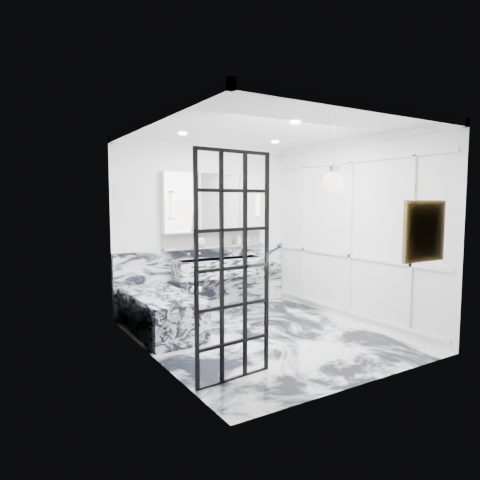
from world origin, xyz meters
TOP-DOWN VIEW (x-y plane):
  - floor at (0.00, 0.00)m, footprint 3.60×3.60m
  - ceiling at (0.00, 0.00)m, footprint 3.60×3.60m
  - wall_back at (0.00, 1.80)m, footprint 3.60×0.00m
  - wall_front at (0.00, -1.80)m, footprint 3.60×0.00m
  - wall_left at (-1.60, 0.00)m, footprint 0.00×3.60m
  - wall_right at (1.60, 0.00)m, footprint 0.00×3.60m
  - marble_clad_back at (0.00, 1.78)m, footprint 3.18×0.05m
  - marble_clad_left at (-1.59, 0.00)m, footprint 0.02×3.56m
  - panel_molding at (1.58, 0.00)m, footprint 0.03×3.40m
  - soap_bottle_a at (0.74, 1.71)m, footprint 0.09×0.09m
  - soap_bottle_b at (0.61, 1.71)m, footprint 0.08×0.08m
  - soap_bottle_c at (0.76, 1.71)m, footprint 0.15×0.15m
  - face_pot at (-0.12, 1.71)m, footprint 0.15×0.15m
  - amber_bottle at (0.53, 1.71)m, footprint 0.04×0.04m
  - flower_vase at (-1.01, 0.08)m, footprint 0.08×0.08m
  - crittall_door at (-1.10, -1.01)m, footprint 0.88×0.12m
  - artwork at (0.90, -1.76)m, footprint 0.58×0.06m
  - pendant_light at (-0.10, -1.38)m, footprint 0.22×0.22m
  - trough_sink at (0.15, 1.55)m, footprint 1.60×0.45m
  - ledge at (0.15, 1.72)m, footprint 1.90×0.14m
  - subway_tile at (0.15, 1.78)m, footprint 1.90×0.03m
  - mirror_cabinet at (0.15, 1.73)m, footprint 1.90×0.16m
  - sconce_left at (-0.67, 1.63)m, footprint 0.07×0.07m
  - sconce_right at (0.97, 1.63)m, footprint 0.07×0.07m
  - bathtub at (-1.18, 0.90)m, footprint 0.75×1.65m

SIDE VIEW (x-z plane):
  - floor at x=0.00m, z-range 0.00..0.00m
  - bathtub at x=-1.18m, z-range 0.00..0.55m
  - marble_clad_back at x=0.00m, z-range 0.00..1.05m
  - flower_vase at x=-1.01m, z-range 0.55..0.67m
  - trough_sink at x=0.15m, z-range 0.58..0.88m
  - ledge at x=0.15m, z-range 1.05..1.09m
  - amber_bottle at x=0.53m, z-range 1.09..1.19m
  - face_pot at x=-0.12m, z-range 1.09..1.24m
  - crittall_door at x=-1.10m, z-range 0.00..2.34m
  - soap_bottle_c at x=0.76m, z-range 1.09..1.25m
  - soap_bottle_b at x=0.61m, z-range 1.09..1.26m
  - soap_bottle_a at x=0.74m, z-range 1.09..1.29m
  - subway_tile at x=0.15m, z-range 1.09..1.32m
  - panel_molding at x=1.58m, z-range 0.15..2.45m
  - marble_clad_left at x=-1.59m, z-range 0.00..2.68m
  - wall_back at x=0.00m, z-range -0.40..3.20m
  - wall_front at x=0.00m, z-range -0.40..3.20m
  - wall_left at x=-1.60m, z-range -0.40..3.20m
  - wall_right at x=1.60m, z-range -0.40..3.20m
  - artwork at x=0.90m, z-range 1.22..1.81m
  - sconce_left at x=-0.67m, z-range 1.58..1.98m
  - sconce_right at x=0.97m, z-range 1.58..1.98m
  - mirror_cabinet at x=0.15m, z-range 1.32..2.32m
  - pendant_light at x=-0.10m, z-range 1.93..2.15m
  - ceiling at x=0.00m, z-range 2.80..2.80m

